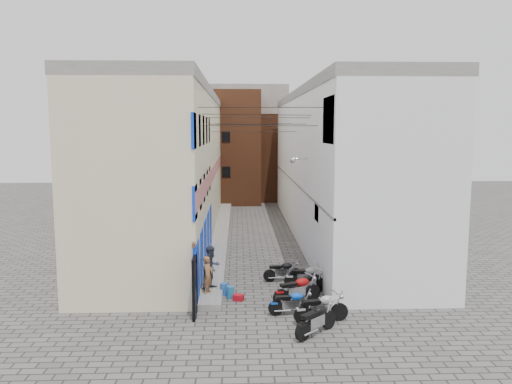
{
  "coord_description": "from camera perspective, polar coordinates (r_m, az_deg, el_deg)",
  "views": [
    {
      "loc": [
        -0.94,
        -17.66,
        6.67
      ],
      "look_at": [
        0.07,
        11.22,
        3.0
      ],
      "focal_mm": 35.0,
      "sensor_mm": 36.0,
      "label": 1
    }
  ],
  "objects": [
    {
      "name": "motorcycle_a",
      "position": [
        16.82,
        6.91,
        -14.07
      ],
      "size": [
        1.88,
        1.81,
        1.15
      ],
      "primitive_type": null,
      "rotation": [
        0.0,
        0.0,
        -0.82
      ],
      "color": "black",
      "rests_on": "ground"
    },
    {
      "name": "building_far_brick_left",
      "position": [
        45.71,
        -3.35,
        5.13
      ],
      "size": [
        6.0,
        6.0,
        10.0
      ],
      "primitive_type": "cube",
      "color": "brown",
      "rests_on": "ground"
    },
    {
      "name": "ground",
      "position": [
        18.9,
        1.0,
        -13.43
      ],
      "size": [
        90.0,
        90.0,
        0.0
      ],
      "primitive_type": "plane",
      "color": "#53514E",
      "rests_on": "ground"
    },
    {
      "name": "motorcycle_g",
      "position": [
        22.22,
        3.07,
        -8.89
      ],
      "size": [
        1.79,
        0.79,
        1.0
      ],
      "primitive_type": null,
      "rotation": [
        0.0,
        0.0,
        -1.43
      ],
      "color": "black",
      "rests_on": "ground"
    },
    {
      "name": "far_shopfront",
      "position": [
        43.22,
        -0.74,
        -0.03
      ],
      "size": [
        2.0,
        0.3,
        2.4
      ],
      "primitive_type": "cube",
      "color": "black",
      "rests_on": "ground"
    },
    {
      "name": "building_far_brick_right",
      "position": [
        47.9,
        2.72,
        4.03
      ],
      "size": [
        5.0,
        6.0,
        8.0
      ],
      "primitive_type": "cube",
      "color": "brown",
      "rests_on": "ground"
    },
    {
      "name": "overhead_wires",
      "position": [
        25.33,
        0.12,
        8.26
      ],
      "size": [
        5.8,
        13.02,
        1.32
      ],
      "color": "black",
      "rests_on": "ground"
    },
    {
      "name": "person_a",
      "position": [
        19.92,
        -5.53,
        -9.38
      ],
      "size": [
        0.51,
        0.62,
        1.47
      ],
      "primitive_type": "imported",
      "rotation": [
        0.0,
        0.0,
        1.23
      ],
      "color": "#9A6438",
      "rests_on": "plinth"
    },
    {
      "name": "water_jug_far",
      "position": [
        20.54,
        -3.68,
        -11.01
      ],
      "size": [
        0.41,
        0.41,
        0.49
      ],
      "primitive_type": "cylinder",
      "rotation": [
        0.0,
        0.0,
        0.37
      ],
      "color": "blue",
      "rests_on": "ground"
    },
    {
      "name": "motorcycle_e",
      "position": [
        20.55,
        6.13,
        -10.21
      ],
      "size": [
        1.79,
        1.55,
        1.05
      ],
      "primitive_type": null,
      "rotation": [
        0.0,
        0.0,
        -0.93
      ],
      "color": "black",
      "rests_on": "ground"
    },
    {
      "name": "plinth",
      "position": [
        31.37,
        -4.0,
        -4.82
      ],
      "size": [
        0.9,
        26.0,
        0.25
      ],
      "primitive_type": "cube",
      "color": "slate",
      "rests_on": "ground"
    },
    {
      "name": "motorcycle_d",
      "position": [
        19.55,
        4.72,
        -10.91
      ],
      "size": [
        2.13,
        1.39,
        1.18
      ],
      "primitive_type": null,
      "rotation": [
        0.0,
        0.0,
        -1.17
      ],
      "color": "#980A0C",
      "rests_on": "ground"
    },
    {
      "name": "water_jug_near",
      "position": [
        20.19,
        -2.93,
        -11.36
      ],
      "size": [
        0.32,
        0.32,
        0.47
      ],
      "primitive_type": "cylinder",
      "rotation": [
        0.0,
        0.0,
        -0.05
      ],
      "color": "#206CA4",
      "rests_on": "ground"
    },
    {
      "name": "motorcycle_b",
      "position": [
        17.82,
        7.47,
        -12.83
      ],
      "size": [
        2.07,
        1.02,
        1.15
      ],
      "primitive_type": null,
      "rotation": [
        0.0,
        0.0,
        -1.36
      ],
      "color": "#A4A3A8",
      "rests_on": "ground"
    },
    {
      "name": "building_right",
      "position": [
        31.3,
        8.95,
        3.18
      ],
      "size": [
        5.94,
        26.0,
        9.0
      ],
      "color": "white",
      "rests_on": "ground"
    },
    {
      "name": "motorcycle_c",
      "position": [
        18.42,
        4.11,
        -12.36
      ],
      "size": [
        1.76,
        0.71,
        0.99
      ],
      "primitive_type": null,
      "rotation": [
        0.0,
        0.0,
        -1.47
      ],
      "color": "#0C45B5",
      "rests_on": "ground"
    },
    {
      "name": "building_far_concrete",
      "position": [
        51.68,
        -0.97,
        5.94
      ],
      "size": [
        8.0,
        5.0,
        11.0
      ],
      "primitive_type": "cube",
      "color": "slate",
      "rests_on": "ground"
    },
    {
      "name": "person_b",
      "position": [
        20.41,
        -5.11,
        -8.55
      ],
      "size": [
        1.07,
        1.08,
        1.76
      ],
      "primitive_type": "imported",
      "rotation": [
        0.0,
        0.0,
        0.81
      ],
      "color": "#353C50",
      "rests_on": "plinth"
    },
    {
      "name": "red_crate",
      "position": [
        19.93,
        -2.02,
        -11.97
      ],
      "size": [
        0.45,
        0.41,
        0.23
      ],
      "primitive_type": "cube",
      "rotation": [
        0.0,
        0.0,
        -0.42
      ],
      "color": "#AA0C18",
      "rests_on": "ground"
    },
    {
      "name": "motorcycle_f",
      "position": [
        21.37,
        5.79,
        -9.45
      ],
      "size": [
        1.89,
        0.62,
        1.09
      ],
      "primitive_type": null,
      "rotation": [
        0.0,
        0.0,
        -1.58
      ],
      "color": "#AAABAF",
      "rests_on": "ground"
    },
    {
      "name": "building_left",
      "position": [
        30.95,
        -9.52,
        3.11
      ],
      "size": [
        5.1,
        27.0,
        9.0
      ],
      "color": "beige",
      "rests_on": "ground"
    }
  ]
}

